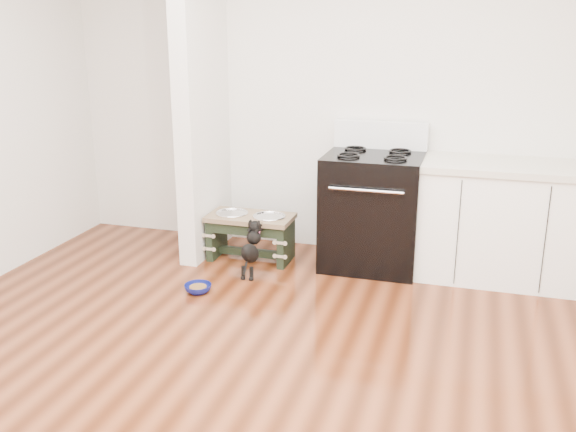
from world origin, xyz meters
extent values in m
plane|color=#411B0B|center=(0.00, 0.00, 0.00)|extent=(5.00, 5.00, 0.00)
plane|color=silver|center=(0.00, 2.50, 1.35)|extent=(5.00, 0.00, 5.00)
cube|color=silver|center=(-1.18, 2.10, 1.35)|extent=(0.15, 0.80, 2.70)
cube|color=black|center=(0.25, 2.15, 0.46)|extent=(0.76, 0.65, 0.92)
cube|color=black|center=(0.25, 1.84, 0.40)|extent=(0.58, 0.02, 0.50)
cylinder|color=silver|center=(0.25, 1.80, 0.72)|extent=(0.56, 0.02, 0.02)
cube|color=white|center=(0.25, 2.43, 1.03)|extent=(0.76, 0.08, 0.22)
torus|color=black|center=(0.07, 2.01, 0.93)|extent=(0.18, 0.18, 0.02)
torus|color=black|center=(0.43, 2.01, 0.93)|extent=(0.18, 0.18, 0.02)
torus|color=black|center=(0.07, 2.29, 0.93)|extent=(0.18, 0.18, 0.02)
torus|color=black|center=(0.43, 2.29, 0.93)|extent=(0.18, 0.18, 0.02)
cube|color=white|center=(1.23, 2.18, 0.43)|extent=(1.20, 0.60, 0.86)
cube|color=beige|center=(1.23, 2.18, 0.89)|extent=(1.24, 0.64, 0.05)
cube|color=black|center=(1.23, 1.92, 0.05)|extent=(1.20, 0.06, 0.10)
cube|color=black|center=(-1.04, 2.00, 0.17)|extent=(0.06, 0.34, 0.35)
cube|color=black|center=(-0.43, 2.00, 0.17)|extent=(0.06, 0.34, 0.35)
cube|color=black|center=(-0.74, 1.85, 0.30)|extent=(0.56, 0.03, 0.09)
cube|color=black|center=(-0.74, 2.00, 0.06)|extent=(0.56, 0.06, 0.06)
cube|color=brown|center=(-0.74, 2.00, 0.37)|extent=(0.70, 0.37, 0.04)
cylinder|color=silver|center=(-0.90, 2.00, 0.37)|extent=(0.24, 0.24, 0.04)
cylinder|color=silver|center=(-0.57, 2.00, 0.37)|extent=(0.24, 0.24, 0.04)
torus|color=silver|center=(-0.90, 2.00, 0.39)|extent=(0.27, 0.27, 0.02)
torus|color=silver|center=(-0.57, 2.00, 0.39)|extent=(0.27, 0.27, 0.02)
cylinder|color=black|center=(-0.64, 1.57, 0.05)|extent=(0.03, 0.03, 0.11)
cylinder|color=black|center=(-0.58, 1.57, 0.05)|extent=(0.03, 0.03, 0.11)
sphere|color=black|center=(-0.64, 1.56, 0.01)|extent=(0.04, 0.04, 0.04)
sphere|color=black|center=(-0.58, 1.56, 0.01)|extent=(0.04, 0.04, 0.04)
ellipsoid|color=black|center=(-0.61, 1.64, 0.19)|extent=(0.12, 0.29, 0.25)
sphere|color=black|center=(-0.61, 1.73, 0.29)|extent=(0.12, 0.12, 0.12)
sphere|color=black|center=(-0.61, 1.76, 0.37)|extent=(0.10, 0.10, 0.10)
sphere|color=black|center=(-0.64, 1.83, 0.37)|extent=(0.03, 0.03, 0.03)
sphere|color=black|center=(-0.58, 1.83, 0.37)|extent=(0.03, 0.03, 0.03)
cylinder|color=black|center=(-0.61, 1.53, 0.11)|extent=(0.02, 0.08, 0.09)
torus|color=#E84473|center=(-0.61, 1.75, 0.33)|extent=(0.09, 0.06, 0.09)
imported|color=navy|center=(-0.88, 1.23, 0.03)|extent=(0.23, 0.23, 0.06)
cylinder|color=brown|center=(-0.88, 1.23, 0.04)|extent=(0.13, 0.13, 0.03)
camera|label=1|loc=(1.01, -2.76, 1.93)|focal=40.00mm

